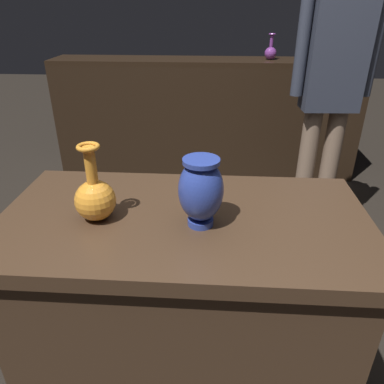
% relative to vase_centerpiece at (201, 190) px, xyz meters
% --- Properties ---
extents(ground_plane, '(14.00, 14.00, 0.00)m').
position_rel_vase_centerpiece_xyz_m(ground_plane, '(-0.06, 0.05, -0.92)').
color(ground_plane, black).
extents(display_plinth, '(1.20, 0.64, 0.80)m').
position_rel_vase_centerpiece_xyz_m(display_plinth, '(-0.06, 0.05, -0.51)').
color(display_plinth, '#422D1E').
rests_on(display_plinth, ground_plane).
extents(back_display_shelf, '(2.60, 0.40, 0.99)m').
position_rel_vase_centerpiece_xyz_m(back_display_shelf, '(-0.06, 2.25, -0.42)').
color(back_display_shelf, black).
rests_on(back_display_shelf, ground_plane).
extents(vase_centerpiece, '(0.14, 0.14, 0.22)m').
position_rel_vase_centerpiece_xyz_m(vase_centerpiece, '(0.00, 0.00, 0.00)').
color(vase_centerpiece, '#2D429E').
rests_on(vase_centerpiece, display_plinth).
extents(vase_tall_behind, '(0.13, 0.13, 0.25)m').
position_rel_vase_centerpiece_xyz_m(vase_tall_behind, '(-0.33, 0.01, -0.04)').
color(vase_tall_behind, orange).
rests_on(vase_tall_behind, display_plinth).
extents(shelf_vase_right, '(0.10, 0.10, 0.20)m').
position_rel_vase_centerpiece_xyz_m(shelf_vase_right, '(0.46, 2.25, 0.13)').
color(shelf_vase_right, '#7A388E').
rests_on(shelf_vase_right, back_display_shelf).
extents(shelf_vase_far_right, '(0.08, 0.08, 0.16)m').
position_rel_vase_centerpiece_xyz_m(shelf_vase_far_right, '(0.98, 2.31, 0.12)').
color(shelf_vase_far_right, silver).
rests_on(shelf_vase_far_right, back_display_shelf).
extents(visitor_near_right, '(0.47, 0.20, 1.69)m').
position_rel_vase_centerpiece_xyz_m(visitor_near_right, '(0.71, 1.28, 0.08)').
color(visitor_near_right, '#846B56').
rests_on(visitor_near_right, ground_plane).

